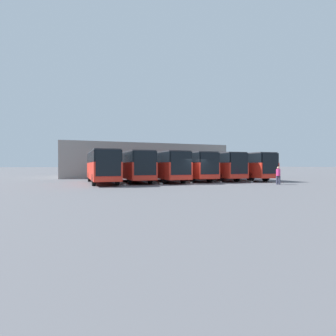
% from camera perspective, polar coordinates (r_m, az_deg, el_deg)
% --- Properties ---
extents(ground_plane, '(600.00, 600.00, 0.00)m').
position_cam_1_polar(ground_plane, '(26.14, 6.54, -3.54)').
color(ground_plane, '#5B5B60').
extents(bus_0, '(2.55, 10.91, 3.34)m').
position_cam_1_polar(bus_0, '(34.96, 15.56, 0.52)').
color(bus_0, red).
rests_on(bus_0, ground_plane).
extents(curb_divider_0, '(0.30, 5.84, 0.15)m').
position_cam_1_polar(curb_divider_0, '(32.68, 14.75, -2.60)').
color(curb_divider_0, '#9E9E99').
rests_on(curb_divider_0, ground_plane).
extents(bus_1, '(2.55, 10.91, 3.34)m').
position_cam_1_polar(bus_1, '(33.69, 9.97, 0.53)').
color(bus_1, red).
rests_on(bus_1, ground_plane).
extents(curb_divider_1, '(0.30, 5.84, 0.15)m').
position_cam_1_polar(curb_divider_1, '(31.47, 8.72, -2.71)').
color(curb_divider_1, '#9E9E99').
rests_on(curb_divider_1, ground_plane).
extents(bus_2, '(2.55, 10.91, 3.34)m').
position_cam_1_polar(bus_2, '(32.22, 4.43, 0.54)').
color(bus_2, red).
rests_on(bus_2, ground_plane).
extents(curb_divider_2, '(0.30, 5.84, 0.15)m').
position_cam_1_polar(curb_divider_2, '(30.09, 2.72, -2.85)').
color(curb_divider_2, '#9E9E99').
rests_on(curb_divider_2, ground_plane).
extents(bus_3, '(2.55, 10.91, 3.34)m').
position_cam_1_polar(bus_3, '(30.34, -1.08, 0.54)').
color(bus_3, red).
rests_on(bus_3, ground_plane).
extents(curb_divider_3, '(0.30, 5.84, 0.15)m').
position_cam_1_polar(curb_divider_3, '(28.32, -3.32, -3.07)').
color(curb_divider_3, '#9E9E99').
rests_on(curb_divider_3, ground_plane).
extents(bus_4, '(2.55, 10.91, 3.34)m').
position_cam_1_polar(bus_4, '(29.74, -7.69, 0.53)').
color(bus_4, red).
rests_on(bus_4, ground_plane).
extents(curb_divider_4, '(0.30, 5.84, 0.15)m').
position_cam_1_polar(curb_divider_4, '(27.87, -10.45, -3.14)').
color(curb_divider_4, '#9E9E99').
rests_on(curb_divider_4, ground_plane).
extents(bus_5, '(2.55, 10.91, 3.34)m').
position_cam_1_polar(bus_5, '(28.26, -14.20, 0.52)').
color(bus_5, red).
rests_on(bus_5, ground_plane).
extents(pedestrian, '(0.55, 0.55, 1.75)m').
position_cam_1_polar(pedestrian, '(27.79, 22.87, -1.39)').
color(pedestrian, '#38384C').
rests_on(pedestrian, ground_plane).
extents(station_building, '(26.72, 16.98, 5.37)m').
position_cam_1_polar(station_building, '(47.20, -6.04, 1.58)').
color(station_building, gray).
rests_on(station_building, ground_plane).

